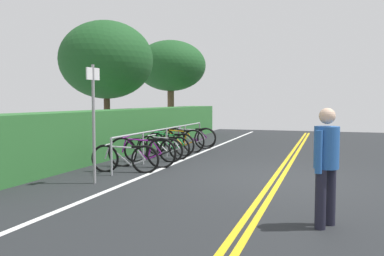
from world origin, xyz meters
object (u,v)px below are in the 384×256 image
(bicycle_4, at_px, (170,144))
(tree_far_right, at_px, (171,66))
(sign_post_near, at_px, (93,113))
(tree_mid, at_px, (106,60))
(bicycle_5, at_px, (179,140))
(bicycle_3, at_px, (164,147))
(bicycle_7, at_px, (192,137))
(bicycle_1, at_px, (142,152))
(pedestrian, at_px, (326,160))
(bicycle_6, at_px, (190,138))
(bike_rack, at_px, (167,135))
(bicycle_2, at_px, (153,150))
(bicycle_0, at_px, (125,158))

(bicycle_4, distance_m, tree_far_right, 8.26)
(bicycle_4, distance_m, sign_post_near, 4.67)
(tree_mid, bearing_deg, bicycle_5, -97.98)
(bicycle_3, bearing_deg, bicycle_7, 3.66)
(bicycle_1, relative_size, tree_mid, 0.40)
(bicycle_5, relative_size, pedestrian, 1.13)
(bicycle_6, bearing_deg, bicycle_3, -179.01)
(bike_rack, relative_size, bicycle_4, 3.87)
(sign_post_near, relative_size, tree_mid, 0.53)
(bicycle_2, relative_size, bicycle_6, 0.91)
(tree_mid, bearing_deg, sign_post_near, -152.09)
(bicycle_0, height_order, bicycle_7, bicycle_7)
(bicycle_1, bearing_deg, bicycle_2, 4.95)
(bicycle_3, height_order, sign_post_near, sign_post_near)
(bicycle_5, distance_m, bicycle_6, 0.86)
(bicycle_2, bearing_deg, bicycle_1, -175.05)
(pedestrian, bearing_deg, bicycle_3, 40.22)
(bicycle_1, bearing_deg, tree_far_right, 17.28)
(bicycle_6, bearing_deg, bicycle_0, -179.12)
(bicycle_3, distance_m, bicycle_6, 2.42)
(bicycle_6, height_order, bicycle_7, bicycle_6)
(pedestrian, height_order, tree_mid, tree_mid)
(bicycle_3, bearing_deg, tree_mid, 56.61)
(bicycle_6, bearing_deg, pedestrian, -149.67)
(tree_far_right, bearing_deg, bicycle_2, -161.52)
(pedestrian, distance_m, tree_mid, 10.62)
(bicycle_5, height_order, tree_far_right, tree_far_right)
(bike_rack, distance_m, bicycle_3, 0.50)
(bicycle_3, xyz_separation_m, bicycle_7, (3.12, 0.20, 0.01))
(pedestrian, distance_m, tree_far_right, 15.33)
(bicycle_3, height_order, bicycle_4, bicycle_4)
(bike_rack, height_order, pedestrian, pedestrian)
(bicycle_1, bearing_deg, bicycle_0, 177.01)
(bicycle_6, distance_m, tree_mid, 4.03)
(bicycle_4, height_order, tree_far_right, tree_far_right)
(pedestrian, xyz_separation_m, sign_post_near, (1.50, 4.41, 0.53))
(bicycle_0, bearing_deg, bicycle_4, 2.79)
(tree_mid, bearing_deg, bicycle_2, -132.14)
(bicycle_2, xyz_separation_m, bicycle_3, (0.73, -0.00, 0.00))
(bicycle_1, xyz_separation_m, bicycle_7, (4.75, 0.27, -0.03))
(bicycle_4, xyz_separation_m, bicycle_7, (2.36, 0.08, -0.00))
(bicycle_0, bearing_deg, bicycle_6, 0.88)
(bicycle_1, distance_m, bicycle_4, 2.40)
(bicycle_1, height_order, bicycle_5, bicycle_1)
(bike_rack, relative_size, bicycle_7, 3.78)
(bike_rack, relative_size, bicycle_5, 3.71)
(bike_rack, xyz_separation_m, bicycle_5, (1.19, 0.04, -0.27))
(pedestrian, relative_size, sign_post_near, 0.66)
(bicycle_3, distance_m, tree_mid, 4.51)
(tree_far_right, bearing_deg, tree_mid, 179.18)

